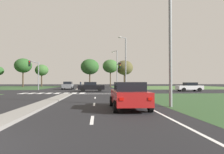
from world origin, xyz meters
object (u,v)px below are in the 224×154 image
(car_red_second, at_px, (129,95))
(car_grey_fourth, at_px, (68,85))
(treeline_fourth, at_px, (90,67))
(treeline_third, at_px, (42,70))
(traffic_signal_far_right, at_px, (118,71))
(traffic_signal_far_left, at_px, (35,70))
(street_lamp_second, at_px, (125,61))
(treeline_sixth, at_px, (110,66))
(car_black_near, at_px, (91,87))
(car_white_third, at_px, (189,87))
(street_lamp_near, at_px, (171,13))
(street_lamp_third, at_px, (117,67))
(street_lamp_fourth, at_px, (110,73))
(treeline_second, at_px, (23,66))
(pedestrian_at_median, at_px, (81,84))
(treeline_fifth, at_px, (124,68))

(car_red_second, relative_size, car_grey_fourth, 0.99)
(treeline_fourth, bearing_deg, treeline_third, 165.74)
(traffic_signal_far_right, bearing_deg, treeline_fourth, 103.76)
(treeline_fourth, bearing_deg, traffic_signal_far_left, -109.73)
(street_lamp_second, relative_size, treeline_sixth, 1.03)
(car_grey_fourth, bearing_deg, car_black_near, 117.77)
(car_red_second, distance_m, traffic_signal_far_left, 30.11)
(car_black_near, distance_m, traffic_signal_far_right, 7.24)
(car_red_second, xyz_separation_m, car_white_third, (13.43, 21.67, -0.05))
(treeline_fourth, bearing_deg, car_white_third, -59.96)
(street_lamp_near, xyz_separation_m, street_lamp_third, (-0.21, 36.32, -1.00))
(street_lamp_fourth, bearing_deg, car_black_near, -97.53)
(car_black_near, relative_size, street_lamp_fourth, 0.52)
(car_black_near, height_order, treeline_second, treeline_second)
(street_lamp_second, distance_m, street_lamp_third, 15.40)
(treeline_second, bearing_deg, traffic_signal_far_left, -66.88)
(car_white_third, xyz_separation_m, treeline_second, (-37.74, 31.33, 5.71))
(street_lamp_second, bearing_deg, car_white_third, -0.70)
(car_black_near, xyz_separation_m, street_lamp_near, (5.77, -21.41, 5.22))
(traffic_signal_far_left, relative_size, street_lamp_near, 0.52)
(car_red_second, xyz_separation_m, treeline_third, (-19.54, 55.98, 4.46))
(traffic_signal_far_right, xyz_separation_m, treeline_second, (-26.34, 26.18, 2.82))
(car_red_second, relative_size, street_lamp_third, 0.51)
(car_grey_fourth, height_order, pedestrian_at_median, pedestrian_at_median)
(car_grey_fourth, distance_m, treeline_third, 27.02)
(street_lamp_third, bearing_deg, street_lamp_near, -89.68)
(street_lamp_second, distance_m, treeline_fifth, 34.44)
(car_black_near, bearing_deg, street_lamp_near, 15.07)
(car_black_near, xyz_separation_m, treeline_second, (-21.45, 30.70, 5.67))
(car_black_near, distance_m, car_white_third, 16.30)
(car_white_third, distance_m, street_lamp_third, 19.35)
(traffic_signal_far_left, bearing_deg, car_black_near, -24.11)
(car_black_near, xyz_separation_m, street_lamp_second, (5.54, -0.49, 4.13))
(treeline_fifth, bearing_deg, traffic_signal_far_left, -124.77)
(street_lamp_second, bearing_deg, street_lamp_fourth, 90.09)
(car_red_second, xyz_separation_m, treeline_fifth, (7.00, 55.95, 5.37))
(car_black_near, bearing_deg, street_lamp_fourth, 172.47)
(treeline_fifth, bearing_deg, treeline_third, 179.95)
(street_lamp_fourth, distance_m, treeline_fifth, 9.05)
(traffic_signal_far_right, bearing_deg, pedestrian_at_median, 130.48)
(car_red_second, xyz_separation_m, pedestrian_at_median, (-5.64, 35.81, 0.33))
(car_red_second, distance_m, treeline_fourth, 52.50)
(pedestrian_at_median, distance_m, treeline_sixth, 20.40)
(traffic_signal_far_left, xyz_separation_m, street_lamp_near, (16.07, -26.02, 2.22))
(car_white_third, bearing_deg, car_red_second, 148.21)
(street_lamp_third, height_order, treeline_fourth, street_lamp_third)
(street_lamp_near, relative_size, treeline_fourth, 1.29)
(car_grey_fourth, height_order, treeline_sixth, treeline_sixth)
(car_white_third, bearing_deg, street_lamp_fourth, 14.42)
(treeline_sixth, bearing_deg, treeline_fourth, -164.56)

